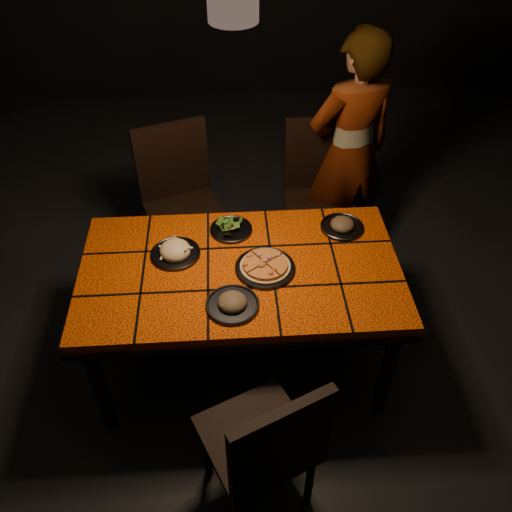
{
  "coord_description": "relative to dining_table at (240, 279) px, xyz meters",
  "views": [
    {
      "loc": [
        -0.05,
        -1.96,
        2.61
      ],
      "look_at": [
        0.08,
        0.0,
        0.82
      ],
      "focal_mm": 38.0,
      "sensor_mm": 36.0,
      "label": 1
    }
  ],
  "objects": [
    {
      "name": "diner",
      "position": [
        0.73,
        0.95,
        0.12
      ],
      "size": [
        0.67,
        0.53,
        1.59
      ],
      "primitive_type": "imported",
      "rotation": [
        0.0,
        0.0,
        3.44
      ],
      "color": "brown",
      "rests_on": "ground"
    },
    {
      "name": "plate_salad",
      "position": [
        -0.04,
        0.29,
        0.1
      ],
      "size": [
        0.23,
        0.23,
        0.07
      ],
      "color": "#323237",
      "rests_on": "dining_table"
    },
    {
      "name": "chair_far_right",
      "position": [
        0.55,
        0.92,
        -0.1
      ],
      "size": [
        0.47,
        0.47,
        1.0
      ],
      "rotation": [
        0.0,
        0.0,
        -0.04
      ],
      "color": "black",
      "rests_on": "ground"
    },
    {
      "name": "dining_table",
      "position": [
        0.0,
        0.0,
        0.0
      ],
      "size": [
        1.62,
        0.92,
        0.75
      ],
      "color": "#F65007",
      "rests_on": "ground"
    },
    {
      "name": "plate_mushroom_b",
      "position": [
        0.56,
        0.27,
        0.1
      ],
      "size": [
        0.23,
        0.23,
        0.08
      ],
      "color": "#323237",
      "rests_on": "dining_table"
    },
    {
      "name": "chair_near",
      "position": [
        0.07,
        -0.85,
        -0.12
      ],
      "size": [
        0.57,
        0.57,
        0.96
      ],
      "rotation": [
        0.0,
        0.0,
        3.56
      ],
      "color": "black",
      "rests_on": "ground"
    },
    {
      "name": "plate_mushroom_a",
      "position": [
        -0.05,
        -0.26,
        0.1
      ],
      "size": [
        0.25,
        0.25,
        0.08
      ],
      "color": "#323237",
      "rests_on": "dining_table"
    },
    {
      "name": "room_shell",
      "position": [
        0.0,
        0.0,
        0.83
      ],
      "size": [
        6.04,
        7.04,
        3.08
      ],
      "color": "black",
      "rests_on": "ground"
    },
    {
      "name": "chair_far_left",
      "position": [
        -0.35,
        0.87,
        -0.09
      ],
      "size": [
        0.59,
        0.59,
        1.02
      ],
      "rotation": [
        0.0,
        0.0,
        0.34
      ],
      "color": "black",
      "rests_on": "ground"
    },
    {
      "name": "plate_pizza",
      "position": [
        0.12,
        -0.02,
        0.1
      ],
      "size": [
        0.35,
        0.35,
        0.04
      ],
      "color": "#323237",
      "rests_on": "dining_table"
    },
    {
      "name": "plate_pasta",
      "position": [
        -0.33,
        0.11,
        0.1
      ],
      "size": [
        0.26,
        0.26,
        0.08
      ],
      "color": "#323237",
      "rests_on": "dining_table"
    }
  ]
}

